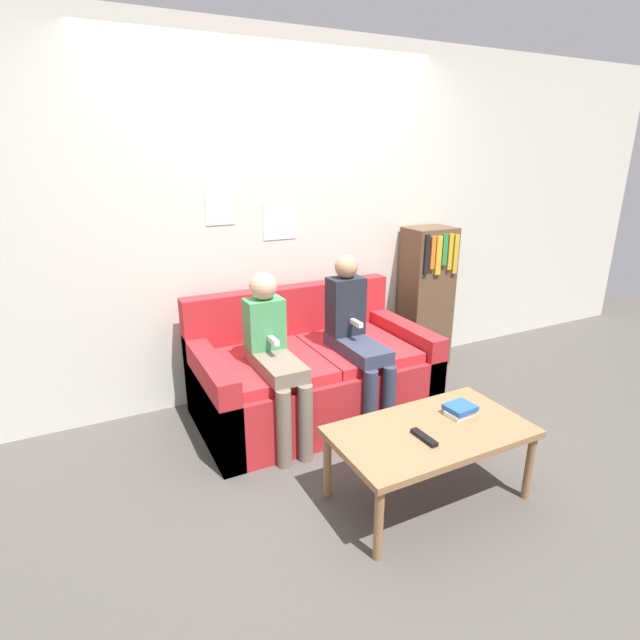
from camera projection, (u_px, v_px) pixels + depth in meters
ground_plane at (351, 451)px, 3.15m from camera, size 10.00×10.00×0.00m
wall_back at (278, 222)px, 3.69m from camera, size 8.00×0.06×2.60m
couch at (311, 375)px, 3.54m from camera, size 1.60×0.92×0.86m
coffee_table at (430, 436)px, 2.62m from camera, size 1.04×0.58×0.42m
person_left at (274, 351)px, 3.10m from camera, size 0.24×0.61×1.09m
person_right at (356, 334)px, 3.35m from camera, size 0.24×0.61×1.14m
tv_remote at (424, 437)px, 2.51m from camera, size 0.05×0.17×0.02m
book_stack at (461, 410)px, 2.74m from camera, size 0.18×0.14×0.06m
bookshelf at (426, 297)px, 4.28m from camera, size 0.40×0.31×1.21m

